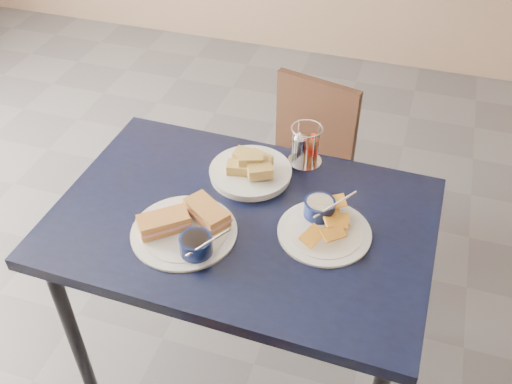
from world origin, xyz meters
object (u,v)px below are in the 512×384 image
(sandwich_plate, at_px, (187,228))
(condiment_caddy, at_px, (304,147))
(dining_table, at_px, (242,235))
(plantain_plate, at_px, (323,222))
(bread_basket, at_px, (251,170))
(chair_far, at_px, (301,157))

(sandwich_plate, height_order, condiment_caddy, condiment_caddy)
(sandwich_plate, distance_m, condiment_caddy, 0.48)
(dining_table, bearing_deg, sandwich_plate, -138.11)
(dining_table, distance_m, condiment_caddy, 0.35)
(dining_table, bearing_deg, plantain_plate, 7.01)
(condiment_caddy, bearing_deg, plantain_plate, -65.58)
(sandwich_plate, bearing_deg, bread_basket, 73.21)
(dining_table, relative_size, sandwich_plate, 3.53)
(chair_far, relative_size, condiment_caddy, 5.59)
(bread_basket, relative_size, condiment_caddy, 1.88)
(sandwich_plate, bearing_deg, chair_far, 81.10)
(plantain_plate, relative_size, condiment_caddy, 1.95)
(chair_far, bearing_deg, condiment_caddy, -76.82)
(sandwich_plate, height_order, bread_basket, sandwich_plate)
(dining_table, relative_size, plantain_plate, 4.19)
(dining_table, bearing_deg, condiment_caddy, 71.01)
(bread_basket, bearing_deg, sandwich_plate, -106.79)
(plantain_plate, distance_m, condiment_caddy, 0.31)
(sandwich_plate, bearing_deg, dining_table, 41.89)
(plantain_plate, bearing_deg, sandwich_plate, -158.58)
(condiment_caddy, bearing_deg, sandwich_plate, -118.76)
(plantain_plate, relative_size, bread_basket, 1.04)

